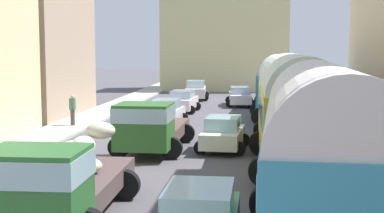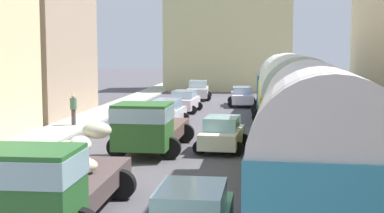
{
  "view_description": "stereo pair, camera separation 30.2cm",
  "coord_description": "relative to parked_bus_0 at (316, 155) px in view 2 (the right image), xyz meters",
  "views": [
    {
      "loc": [
        3.15,
        -5.22,
        4.6
      ],
      "look_at": [
        0.0,
        22.36,
        1.56
      ],
      "focal_mm": 52.07,
      "sensor_mm": 36.0,
      "label": 1
    },
    {
      "loc": [
        3.45,
        -5.18,
        4.6
      ],
      "look_at": [
        0.0,
        22.36,
        1.56
      ],
      "focal_mm": 52.07,
      "sensor_mm": 36.0,
      "label": 2
    }
  ],
  "objects": [
    {
      "name": "parked_bus_0",
      "position": [
        0.0,
        0.0,
        0.0
      ],
      "size": [
        3.57,
        8.4,
        4.22
      ],
      "color": "teal",
      "rests_on": "ground"
    },
    {
      "name": "ground_plane",
      "position": [
        -4.6,
        20.5,
        -2.33
      ],
      "size": [
        154.0,
        154.0,
        0.0
      ],
      "primitive_type": "plane",
      "color": "#504C52"
    },
    {
      "name": "sidewalk_left",
      "position": [
        -11.85,
        20.5,
        -2.26
      ],
      "size": [
        2.5,
        70.0,
        0.14
      ],
      "primitive_type": "cube",
      "color": "#A6AB9C",
      "rests_on": "ground"
    },
    {
      "name": "car_1",
      "position": [
        -6.45,
        26.32,
        -1.56
      ],
      "size": [
        2.33,
        3.98,
        1.52
      ],
      "color": "silver",
      "rests_on": "ground"
    },
    {
      "name": "sidewalk_right",
      "position": [
        2.65,
        20.5,
        -2.26
      ],
      "size": [
        2.5,
        70.0,
        0.14
      ],
      "primitive_type": "cube",
      "color": "gray",
      "rests_on": "ground"
    },
    {
      "name": "car_4",
      "position": [
        -2.84,
        12.47,
        -1.58
      ],
      "size": [
        2.35,
        3.71,
        1.5
      ],
      "color": "beige",
      "rests_on": "ground"
    },
    {
      "name": "cargo_truck_0",
      "position": [
        -6.34,
        1.52,
        -1.11
      ],
      "size": [
        3.18,
        6.72,
        2.32
      ],
      "color": "#295E2B",
      "rests_on": "ground"
    },
    {
      "name": "parked_bus_2",
      "position": [
        0.0,
        18.0,
        -0.08
      ],
      "size": [
        3.36,
        8.49,
        4.05
      ],
      "color": "#3C996D",
      "rests_on": "ground"
    },
    {
      "name": "cargo_truck_1",
      "position": [
        -5.89,
        11.46,
        -1.12
      ],
      "size": [
        3.15,
        6.61,
        2.28
      ],
      "color": "#2D5F27",
      "rests_on": "ground"
    },
    {
      "name": "car_0",
      "position": [
        -6.56,
        19.81,
        -1.57
      ],
      "size": [
        2.28,
        4.15,
        1.53
      ],
      "color": "silver",
      "rests_on": "ground"
    },
    {
      "name": "parked_bus_3",
      "position": [
        0.0,
        27.0,
        -0.15
      ],
      "size": [
        3.57,
        9.88,
        3.97
      ],
      "color": "teal",
      "rests_on": "ground"
    },
    {
      "name": "parked_bus_1",
      "position": [
        0.0,
        9.0,
        0.04
      ],
      "size": [
        3.42,
        8.6,
        4.29
      ],
      "color": "gold",
      "rests_on": "ground"
    },
    {
      "name": "car_2",
      "position": [
        -6.52,
        35.45,
        -1.51
      ],
      "size": [
        2.45,
        4.46,
        1.63
      ],
      "color": "silver",
      "rests_on": "ground"
    },
    {
      "name": "pedestrian_0",
      "position": [
        -11.66,
        18.37,
        -1.27
      ],
      "size": [
        0.53,
        0.53,
        1.86
      ],
      "color": "#4B3B3E",
      "rests_on": "ground"
    },
    {
      "name": "building_left_2",
      "position": [
        -15.77,
        23.12,
        1.6
      ],
      "size": [
        5.34,
        9.74,
        7.86
      ],
      "color": "tan",
      "rests_on": "ground"
    },
    {
      "name": "distant_church",
      "position": [
        -4.6,
        46.15,
        3.78
      ],
      "size": [
        12.81,
        6.12,
        19.34
      ],
      "color": "#C9C288",
      "rests_on": "ground"
    },
    {
      "name": "car_5",
      "position": [
        -2.62,
        31.03,
        -1.59
      ],
      "size": [
        2.38,
        4.47,
        1.46
      ],
      "color": "silver",
      "rests_on": "ground"
    }
  ]
}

